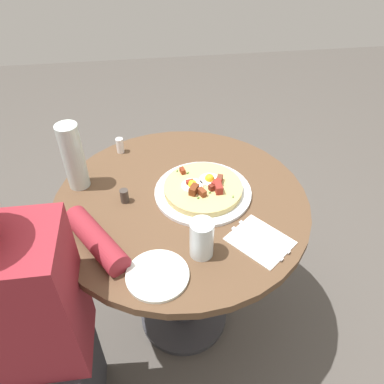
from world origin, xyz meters
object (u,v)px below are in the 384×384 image
object	(u,v)px
fork	(257,243)
knife	(264,237)
breakfast_pizza	(203,188)
pizza_plate	(203,192)
bread_plate	(157,275)
salt_shaker	(120,145)
pepper_shaker	(124,196)
water_bottle	(73,157)
water_glass	(202,239)
person_seated	(26,339)
dining_table	(182,234)

from	to	relation	value
fork	knife	bearing A→B (deg)	90.00
breakfast_pizza	fork	size ratio (longest dim) A/B	1.46
pizza_plate	bread_plate	world-z (taller)	pizza_plate
breakfast_pizza	fork	distance (m)	0.27
breakfast_pizza	salt_shaker	size ratio (longest dim) A/B	4.44
fork	pepper_shaker	xyz separation A→B (m)	(0.38, -0.24, 0.02)
fork	water_bottle	xyz separation A→B (m)	(0.54, -0.35, 0.11)
pizza_plate	breakfast_pizza	bearing A→B (deg)	162.06
water_glass	fork	bearing A→B (deg)	-176.86
fork	person_seated	bearing A→B (deg)	-121.21
water_glass	water_bottle	world-z (taller)	water_bottle
dining_table	water_bottle	xyz separation A→B (m)	(0.34, -0.12, 0.29)
pepper_shaker	bread_plate	bearing A→B (deg)	105.29
dining_table	person_seated	size ratio (longest dim) A/B	0.75
person_seated	pizza_plate	size ratio (longest dim) A/B	3.48
breakfast_pizza	bread_plate	xyz separation A→B (m)	(0.17, 0.32, -0.02)
dining_table	person_seated	bearing A→B (deg)	32.68
water_bottle	fork	bearing A→B (deg)	146.93
pizza_plate	knife	bearing A→B (deg)	123.55
person_seated	fork	bearing A→B (deg)	-172.31
water_glass	person_seated	bearing A→B (deg)	9.09
water_bottle	pizza_plate	bearing A→B (deg)	166.11
water_bottle	salt_shaker	distance (m)	0.24
person_seated	pepper_shaker	size ratio (longest dim) A/B	23.96
breakfast_pizza	fork	world-z (taller)	breakfast_pizza
pizza_plate	pepper_shaker	xyz separation A→B (m)	(0.26, 0.00, 0.02)
water_glass	salt_shaker	xyz separation A→B (m)	(0.23, -0.54, -0.03)
bread_plate	knife	distance (m)	0.34
dining_table	water_bottle	world-z (taller)	water_bottle
pizza_plate	water_bottle	bearing A→B (deg)	-13.89
knife	salt_shaker	world-z (taller)	salt_shaker
fork	water_glass	xyz separation A→B (m)	(0.16, 0.01, 0.05)
dining_table	knife	world-z (taller)	knife
person_seated	pepper_shaker	bearing A→B (deg)	-132.97
bread_plate	pepper_shaker	xyz separation A→B (m)	(0.09, -0.32, 0.02)
bread_plate	pepper_shaker	size ratio (longest dim) A/B	3.66
pizza_plate	water_glass	world-z (taller)	water_glass
pizza_plate	knife	size ratio (longest dim) A/B	1.81
bread_plate	salt_shaker	distance (m)	0.61
knife	water_glass	bearing A→B (deg)	-119.58
person_seated	fork	xyz separation A→B (m)	(-0.69, -0.09, 0.21)
water_glass	pepper_shaker	xyz separation A→B (m)	(0.22, -0.25, -0.04)
bread_plate	salt_shaker	world-z (taller)	salt_shaker
person_seated	pizza_plate	world-z (taller)	person_seated
dining_table	pepper_shaker	xyz separation A→B (m)	(0.18, -0.02, 0.19)
water_glass	dining_table	bearing A→B (deg)	-81.99
person_seated	salt_shaker	world-z (taller)	person_seated
dining_table	salt_shaker	bearing A→B (deg)	-56.79
knife	pepper_shaker	distance (m)	0.46
pizza_plate	fork	xyz separation A→B (m)	(-0.12, 0.25, 0.00)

